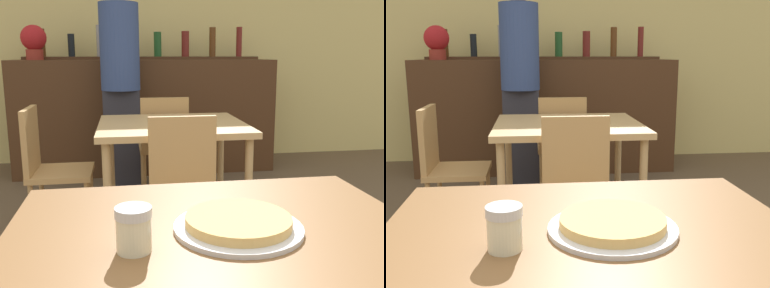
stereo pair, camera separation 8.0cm
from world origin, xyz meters
TOP-DOWN VIEW (x-y plane):
  - wall_back at (0.00, 3.94)m, footprint 8.00×0.05m
  - dining_table_near at (0.00, 0.00)m, footprint 1.04×0.79m
  - dining_table_far at (0.10, 1.85)m, footprint 0.97×0.89m
  - bar_counter at (0.00, 3.44)m, footprint 2.60×0.56m
  - bar_back_shelf at (-0.01, 3.58)m, footprint 2.39×0.24m
  - chair_far_side_front at (0.10, 1.23)m, footprint 0.40×0.40m
  - chair_far_side_back at (0.10, 2.46)m, footprint 0.40×0.40m
  - chair_far_side_left at (-0.72, 1.85)m, footprint 0.40×0.40m
  - pizza_tray at (0.05, -0.02)m, footprint 0.32×0.32m
  - cheese_shaker at (-0.21, -0.09)m, footprint 0.08×0.08m
  - person_standing at (-0.24, 2.86)m, footprint 0.34×0.34m
  - potted_plant at (-1.05, 3.39)m, footprint 0.24×0.24m

SIDE VIEW (x-z plane):
  - chair_far_side_front at x=0.10m, z-range 0.07..0.93m
  - chair_far_side_back at x=0.10m, z-range 0.07..0.93m
  - chair_far_side_left at x=-0.72m, z-range 0.07..0.93m
  - bar_counter at x=0.00m, z-range 0.00..1.14m
  - dining_table_far at x=0.10m, z-range 0.29..1.03m
  - dining_table_near at x=0.00m, z-range 0.30..1.07m
  - pizza_tray at x=0.05m, z-range 0.77..0.81m
  - cheese_shaker at x=-0.21m, z-range 0.77..0.87m
  - person_standing at x=-0.24m, z-range 0.09..1.94m
  - bar_back_shelf at x=-0.01m, z-range 1.05..1.39m
  - potted_plant at x=-1.05m, z-range 1.16..1.49m
  - wall_back at x=0.00m, z-range 0.00..2.80m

